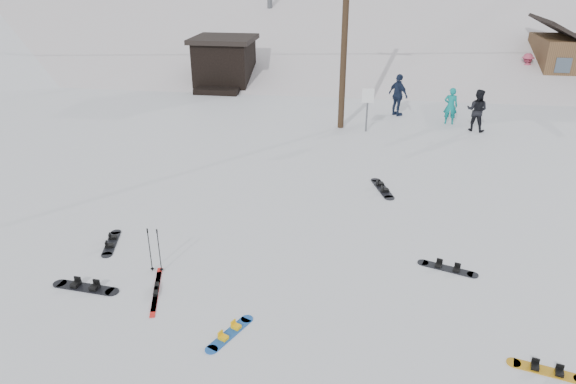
# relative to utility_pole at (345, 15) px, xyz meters

# --- Properties ---
(ground) EXTENTS (200.00, 200.00, 0.00)m
(ground) POSITION_rel_utility_pole_xyz_m (-2.00, -14.00, -4.68)
(ground) COLOR white
(ground) RESTS_ON ground
(ski_slope) EXTENTS (60.00, 85.24, 65.97)m
(ski_slope) POSITION_rel_utility_pole_xyz_m (-2.00, 41.00, -16.68)
(ski_slope) COLOR silver
(ski_slope) RESTS_ON ground
(ridge_left) EXTENTS (47.54, 95.03, 58.38)m
(ridge_left) POSITION_rel_utility_pole_xyz_m (-38.00, 34.00, -15.68)
(ridge_left) COLOR white
(ridge_left) RESTS_ON ground
(treeline_crest) EXTENTS (50.00, 6.00, 10.00)m
(treeline_crest) POSITION_rel_utility_pole_xyz_m (-2.00, 72.00, -4.68)
(treeline_crest) COLOR black
(treeline_crest) RESTS_ON ski_slope
(utility_pole) EXTENTS (2.00, 0.26, 9.00)m
(utility_pole) POSITION_rel_utility_pole_xyz_m (0.00, 0.00, 0.00)
(utility_pole) COLOR #3A2819
(utility_pole) RESTS_ON ground
(trail_sign) EXTENTS (0.50, 0.09, 1.85)m
(trail_sign) POSITION_rel_utility_pole_xyz_m (1.10, -0.42, -3.41)
(trail_sign) COLOR #595B60
(trail_sign) RESTS_ON ground
(lift_hut) EXTENTS (3.40, 4.10, 2.75)m
(lift_hut) POSITION_rel_utility_pole_xyz_m (-7.00, 6.94, -3.32)
(lift_hut) COLOR black
(lift_hut) RESTS_ON ground
(hero_snowboard) EXTENTS (0.72, 1.23, 0.09)m
(hero_snowboard) POSITION_rel_utility_pole_xyz_m (-1.41, -13.90, -4.66)
(hero_snowboard) COLOR blue
(hero_snowboard) RESTS_ON ground
(hero_skis) EXTENTS (0.63, 1.82, 0.10)m
(hero_skis) POSITION_rel_utility_pole_xyz_m (-3.39, -12.75, -4.65)
(hero_skis) COLOR red
(hero_skis) RESTS_ON ground
(ski_poles) EXTENTS (0.31, 0.08, 1.13)m
(ski_poles) POSITION_rel_utility_pole_xyz_m (-3.68, -11.97, -4.10)
(ski_poles) COLOR black
(ski_poles) RESTS_ON ground
(board_scatter_a) EXTENTS (1.62, 0.43, 0.11)m
(board_scatter_a) POSITION_rel_utility_pole_xyz_m (-5.01, -12.87, -4.65)
(board_scatter_a) COLOR black
(board_scatter_a) RESTS_ON ground
(board_scatter_b) EXTENTS (0.57, 1.41, 0.10)m
(board_scatter_b) POSITION_rel_utility_pole_xyz_m (-5.33, -10.92, -4.65)
(board_scatter_b) COLOR black
(board_scatter_b) RESTS_ON ground
(board_scatter_d) EXTENTS (1.37, 0.64, 0.10)m
(board_scatter_d) POSITION_rel_utility_pole_xyz_m (3.14, -10.87, -4.66)
(board_scatter_d) COLOR black
(board_scatter_d) RESTS_ON ground
(board_scatter_e) EXTENTS (1.32, 0.52, 0.09)m
(board_scatter_e) POSITION_rel_utility_pole_xyz_m (4.47, -14.04, -4.66)
(board_scatter_e) COLOR orange
(board_scatter_e) RESTS_ON ground
(board_scatter_f) EXTENTS (0.73, 1.65, 0.12)m
(board_scatter_f) POSITION_rel_utility_pole_xyz_m (1.69, -6.40, -4.65)
(board_scatter_f) COLOR black
(board_scatter_f) RESTS_ON ground
(skier_teal) EXTENTS (0.64, 0.46, 1.62)m
(skier_teal) POSITION_rel_utility_pole_xyz_m (4.74, 1.25, -3.87)
(skier_teal) COLOR #0C7F7D
(skier_teal) RESTS_ON ground
(skier_dark) EXTENTS (1.07, 0.97, 1.78)m
(skier_dark) POSITION_rel_utility_pole_xyz_m (5.69, 0.39, -3.79)
(skier_dark) COLOR black
(skier_dark) RESTS_ON ground
(skier_pink) EXTENTS (1.32, 0.89, 1.89)m
(skier_pink) POSITION_rel_utility_pole_xyz_m (9.91, 9.21, -3.74)
(skier_pink) COLOR #BA415E
(skier_pink) RESTS_ON ground
(skier_navy) EXTENTS (1.11, 1.16, 1.93)m
(skier_navy) POSITION_rel_utility_pole_xyz_m (2.50, 2.26, -3.72)
(skier_navy) COLOR #18233C
(skier_navy) RESTS_ON ground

